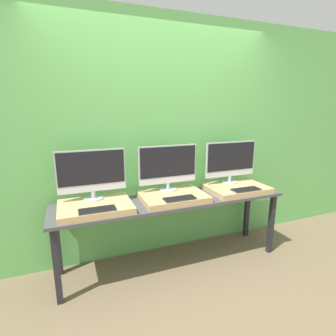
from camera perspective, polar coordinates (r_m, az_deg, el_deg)
name	(u,v)px	position (r m, az deg, el deg)	size (l,w,h in m)	color
ground_plane	(182,277)	(2.84, 3.14, -22.55)	(12.00, 12.00, 0.00)	#756047
wall_back	(161,140)	(2.90, -1.63, 6.17)	(8.00, 0.04, 2.60)	#66B75B
workbench	(172,205)	(2.74, 0.92, -8.04)	(2.39, 0.55, 0.73)	#47474C
wooden_riser_left	(95,207)	(2.52, -15.52, -8.12)	(0.65, 0.49, 0.06)	tan
monitor_left	(92,173)	(2.56, -16.25, -1.01)	(0.63, 0.19, 0.48)	#B2B2B7
keyboard_left	(97,210)	(2.35, -15.14, -8.74)	(0.31, 0.13, 0.01)	#2D2D2D
wooden_riser_center	(173,196)	(2.69, 1.09, -6.22)	(0.65, 0.49, 0.06)	tan
monitor_center	(168,166)	(2.73, 0.01, 0.41)	(0.63, 0.19, 0.48)	#B2B2B7
keyboard_center	(180,198)	(2.53, 2.55, -6.64)	(0.31, 0.13, 0.01)	#2D2D2D
wooden_riser_right	(236,188)	(3.05, 14.63, -4.26)	(0.65, 0.49, 0.06)	tan
monitor_right	(231,161)	(3.09, 13.46, 1.56)	(0.63, 0.19, 0.48)	#B2B2B7
keyboard_right	(246,189)	(2.91, 16.61, -4.49)	(0.31, 0.13, 0.01)	#2D2D2D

